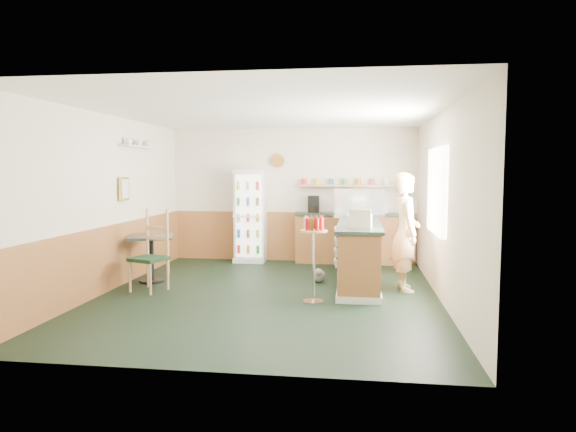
% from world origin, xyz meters
% --- Properties ---
extents(ground, '(6.00, 6.00, 0.00)m').
position_xyz_m(ground, '(0.00, 0.00, 0.00)').
color(ground, black).
rests_on(ground, ground).
extents(room_envelope, '(5.04, 6.02, 2.72)m').
position_xyz_m(room_envelope, '(-0.23, 0.73, 1.52)').
color(room_envelope, beige).
rests_on(room_envelope, ground).
extents(service_counter, '(0.68, 3.01, 1.01)m').
position_xyz_m(service_counter, '(1.35, 1.07, 0.46)').
color(service_counter, '#A06533').
rests_on(service_counter, ground).
extents(back_counter, '(2.24, 0.42, 1.69)m').
position_xyz_m(back_counter, '(1.19, 2.80, 0.55)').
color(back_counter, '#A06533').
rests_on(back_counter, ground).
extents(drinks_fridge, '(0.62, 0.53, 1.87)m').
position_xyz_m(drinks_fridge, '(-0.83, 2.74, 0.93)').
color(drinks_fridge, silver).
rests_on(drinks_fridge, ground).
extents(display_case, '(0.89, 0.46, 0.50)m').
position_xyz_m(display_case, '(1.35, 1.87, 1.26)').
color(display_case, silver).
rests_on(display_case, service_counter).
extents(cash_register, '(0.37, 0.39, 0.20)m').
position_xyz_m(cash_register, '(1.35, 0.04, 1.11)').
color(cash_register, beige).
rests_on(cash_register, service_counter).
extents(shopkeeper, '(0.52, 0.66, 1.82)m').
position_xyz_m(shopkeeper, '(2.05, 0.53, 0.91)').
color(shopkeeper, tan).
rests_on(shopkeeper, ground).
extents(condiment_stand, '(0.38, 0.38, 1.19)m').
position_xyz_m(condiment_stand, '(0.72, -0.36, 0.82)').
color(condiment_stand, silver).
rests_on(condiment_stand, ground).
extents(newspaper_rack, '(0.09, 0.43, 0.68)m').
position_xyz_m(newspaper_rack, '(0.99, 1.04, 0.57)').
color(newspaper_rack, black).
rests_on(newspaper_rack, ground).
extents(cafe_table, '(0.89, 0.89, 0.78)m').
position_xyz_m(cafe_table, '(-2.05, 0.59, 0.55)').
color(cafe_table, black).
rests_on(cafe_table, ground).
extents(cafe_chair, '(0.59, 0.59, 1.25)m').
position_xyz_m(cafe_chair, '(-1.84, 0.08, 0.65)').
color(cafe_chair, black).
rests_on(cafe_chair, ground).
extents(dog_doorstop, '(0.20, 0.26, 0.25)m').
position_xyz_m(dog_doorstop, '(0.69, 0.96, 0.12)').
color(dog_doorstop, gray).
rests_on(dog_doorstop, ground).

